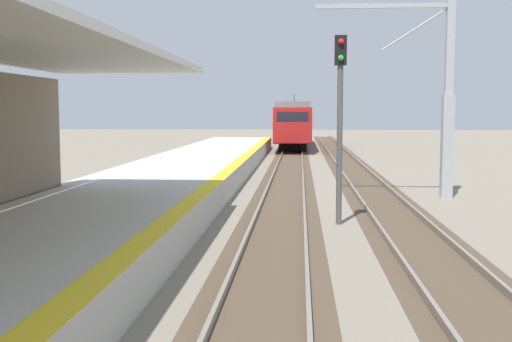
% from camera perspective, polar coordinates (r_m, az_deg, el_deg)
% --- Properties ---
extents(station_platform, '(5.00, 80.00, 0.91)m').
position_cam_1_polar(station_platform, '(15.95, -14.31, -4.55)').
color(station_platform, '#B7B5AD').
rests_on(station_platform, ground).
extents(track_pair_nearest_platform, '(2.34, 120.00, 0.16)m').
position_cam_1_polar(track_pair_nearest_platform, '(19.17, 2.20, -3.94)').
color(track_pair_nearest_platform, '#4C3D2D').
rests_on(track_pair_nearest_platform, ground).
extents(track_pair_middle, '(2.34, 120.00, 0.16)m').
position_cam_1_polar(track_pair_middle, '(19.37, 12.33, -3.97)').
color(track_pair_middle, '#4C3D2D').
rests_on(track_pair_middle, ground).
extents(approaching_train, '(2.93, 19.60, 4.76)m').
position_cam_1_polar(approaching_train, '(55.98, 3.38, 4.37)').
color(approaching_train, maroon).
rests_on(approaching_train, ground).
extents(rail_signal_post, '(0.32, 0.34, 5.20)m').
position_cam_1_polar(rail_signal_post, '(17.76, 7.50, 5.46)').
color(rail_signal_post, '#4C4C4C').
rests_on(rail_signal_post, ground).
extents(catenary_pylon_far_side, '(5.00, 0.40, 7.50)m').
position_cam_1_polar(catenary_pylon_far_side, '(24.08, 16.09, 6.23)').
color(catenary_pylon_far_side, '#9EA3A8').
rests_on(catenary_pylon_far_side, ground).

